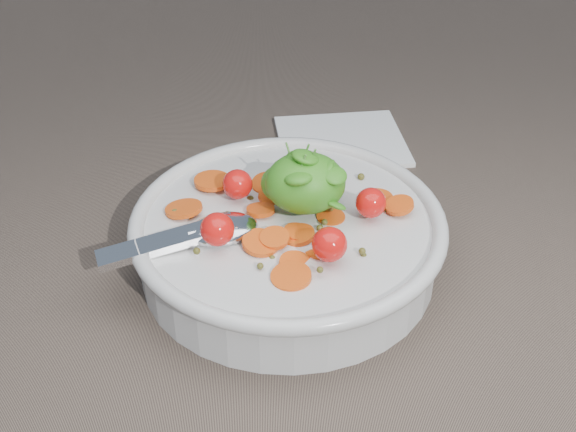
{
  "coord_description": "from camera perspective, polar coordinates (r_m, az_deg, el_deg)",
  "views": [
    {
      "loc": [
        -0.03,
        -0.48,
        0.42
      ],
      "look_at": [
        -0.02,
        0.03,
        0.06
      ],
      "focal_mm": 45.0,
      "sensor_mm": 36.0,
      "label": 1
    }
  ],
  "objects": [
    {
      "name": "ground",
      "position": [
        0.64,
        1.45,
        -5.45
      ],
      "size": [
        6.0,
        6.0,
        0.0
      ],
      "primitive_type": "plane",
      "color": "#6B5A4D",
      "rests_on": "ground"
    },
    {
      "name": "bowl",
      "position": [
        0.64,
        -0.0,
        -1.64
      ],
      "size": [
        0.3,
        0.28,
        0.12
      ],
      "color": "silver",
      "rests_on": "ground"
    },
    {
      "name": "napkin",
      "position": [
        0.84,
        4.24,
        5.94
      ],
      "size": [
        0.15,
        0.14,
        0.01
      ],
      "primitive_type": "cube",
      "rotation": [
        0.0,
        0.0,
        0.09
      ],
      "color": "white",
      "rests_on": "ground"
    }
  ]
}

